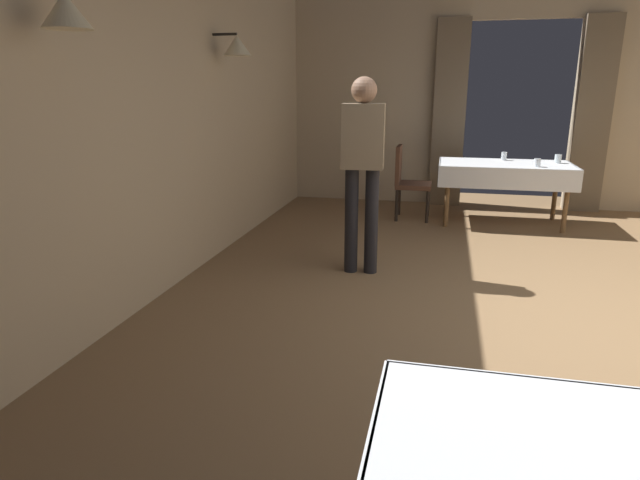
# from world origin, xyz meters

# --- Properties ---
(ground) EXTENTS (10.08, 10.08, 0.00)m
(ground) POSITION_xyz_m (0.00, 0.00, 0.00)
(ground) COLOR olive
(wall_left) EXTENTS (0.49, 8.40, 3.00)m
(wall_left) POSITION_xyz_m (-3.20, 0.00, 1.50)
(wall_left) COLOR tan
(wall_left) RESTS_ON ground
(wall_back) EXTENTS (6.40, 0.27, 3.00)m
(wall_back) POSITION_xyz_m (0.00, 4.18, 1.51)
(wall_back) COLOR tan
(wall_back) RESTS_ON ground
(dining_table_mid) EXTENTS (1.57, 0.90, 0.75)m
(dining_table_mid) POSITION_xyz_m (-0.22, 3.05, 0.66)
(dining_table_mid) COLOR brown
(dining_table_mid) RESTS_ON ground
(chair_mid_left) EXTENTS (0.44, 0.44, 0.93)m
(chair_mid_left) POSITION_xyz_m (-1.39, 3.05, 0.52)
(chair_mid_left) COLOR black
(chair_mid_left) RESTS_ON ground
(glass_mid_a) EXTENTS (0.08, 0.08, 0.11)m
(glass_mid_a) POSITION_xyz_m (0.39, 3.18, 0.80)
(glass_mid_a) COLOR silver
(glass_mid_a) RESTS_ON dining_table_mid
(glass_mid_b) EXTENTS (0.08, 0.08, 0.10)m
(glass_mid_b) POSITION_xyz_m (0.10, 2.79, 0.80)
(glass_mid_b) COLOR silver
(glass_mid_b) RESTS_ON dining_table_mid
(glass_mid_c) EXTENTS (0.07, 0.07, 0.10)m
(glass_mid_c) POSITION_xyz_m (-0.22, 3.33, 0.80)
(glass_mid_c) COLOR silver
(glass_mid_c) RESTS_ON dining_table_mid
(person_waiter_by_doorway) EXTENTS (0.37, 0.24, 1.72)m
(person_waiter_by_doorway) POSITION_xyz_m (-1.64, 0.83, 1.02)
(person_waiter_by_doorway) COLOR black
(person_waiter_by_doorway) RESTS_ON ground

